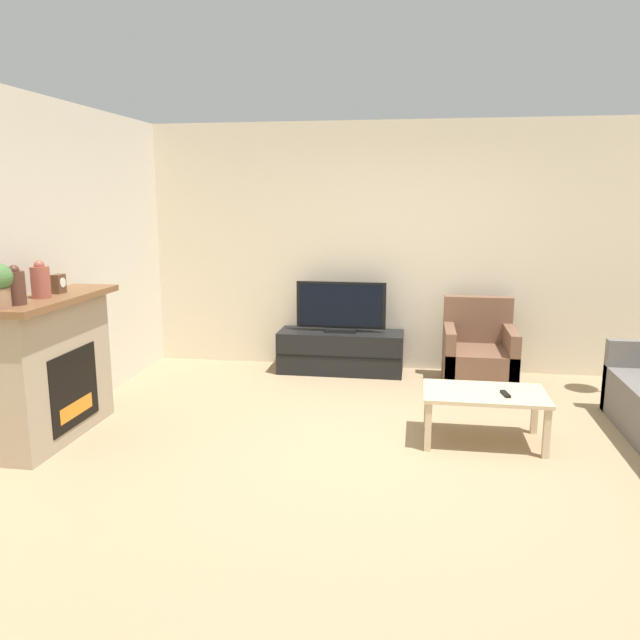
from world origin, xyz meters
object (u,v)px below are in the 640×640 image
at_px(tv, 341,309).
at_px(armchair, 478,358).
at_px(remote, 505,394).
at_px(tv_stand, 341,352).
at_px(mantel_vase_left, 15,287).
at_px(coffee_table, 484,398).
at_px(fireplace, 54,367).
at_px(mantel_vase_centre_left, 40,281).
at_px(mantel_clock, 59,284).

height_order(tv, armchair, tv).
distance_m(tv, remote, 2.41).
bearing_deg(tv_stand, armchair, -10.88).
height_order(mantel_vase_left, coffee_table, mantel_vase_left).
xyz_separation_m(coffee_table, remote, (0.15, -0.06, 0.06)).
bearing_deg(tv, remote, -51.03).
bearing_deg(tv_stand, fireplace, -131.87).
xyz_separation_m(armchair, remote, (0.06, -1.58, 0.13)).
bearing_deg(mantel_vase_left, coffee_table, 14.06).
height_order(fireplace, mantel_vase_left, mantel_vase_left).
relative_size(fireplace, mantel_vase_left, 4.70).
distance_m(mantel_vase_left, coffee_table, 3.57).
bearing_deg(tv, armchair, -10.80).
xyz_separation_m(mantel_vase_centre_left, tv, (1.99, 2.34, -0.58)).
height_order(fireplace, mantel_clock, mantel_clock).
distance_m(tv, coffee_table, 2.28).
height_order(fireplace, armchair, fireplace).
bearing_deg(remote, mantel_vase_centre_left, 177.35).
bearing_deg(mantel_vase_left, armchair, 34.48).
xyz_separation_m(mantel_vase_centre_left, mantel_clock, (0.00, 0.23, -0.05)).
distance_m(mantel_vase_left, tv_stand, 3.47).
xyz_separation_m(mantel_vase_left, mantel_vase_centre_left, (0.00, 0.30, 0.00)).
bearing_deg(armchair, remote, -87.92).
distance_m(mantel_vase_centre_left, tv, 3.12).
bearing_deg(coffee_table, armchair, 86.62).
xyz_separation_m(fireplace, mantel_vase_left, (0.02, -0.40, 0.70)).
bearing_deg(fireplace, tv_stand, 48.13).
relative_size(mantel_vase_left, coffee_table, 0.30).
bearing_deg(mantel_clock, remote, 3.95).
bearing_deg(mantel_vase_centre_left, fireplace, 99.54).
relative_size(mantel_vase_left, tv, 0.29).
xyz_separation_m(tv, remote, (1.51, -1.86, -0.29)).
xyz_separation_m(armchair, coffee_table, (-0.09, -1.52, 0.07)).
xyz_separation_m(fireplace, tv, (2.01, 2.24, 0.12)).
xyz_separation_m(tv_stand, armchair, (1.45, -0.28, 0.06)).
distance_m(mantel_vase_centre_left, coffee_table, 3.51).
height_order(fireplace, coffee_table, fireplace).
bearing_deg(fireplace, coffee_table, 7.42).
bearing_deg(tv, tv_stand, 90.00).
distance_m(coffee_table, remote, 0.17).
height_order(mantel_vase_left, mantel_vase_centre_left, mantel_vase_centre_left).
xyz_separation_m(mantel_vase_left, tv, (1.99, 2.64, -0.57)).
relative_size(fireplace, mantel_vase_centre_left, 4.67).
height_order(tv, coffee_table, tv).
xyz_separation_m(fireplace, tv_stand, (2.01, 2.24, -0.36)).
bearing_deg(coffee_table, mantel_clock, -174.80).
xyz_separation_m(mantel_vase_centre_left, armchair, (3.44, 2.06, -1.00)).
height_order(mantel_vase_centre_left, mantel_clock, mantel_vase_centre_left).
bearing_deg(remote, armchair, 81.70).
relative_size(tv, coffee_table, 1.03).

